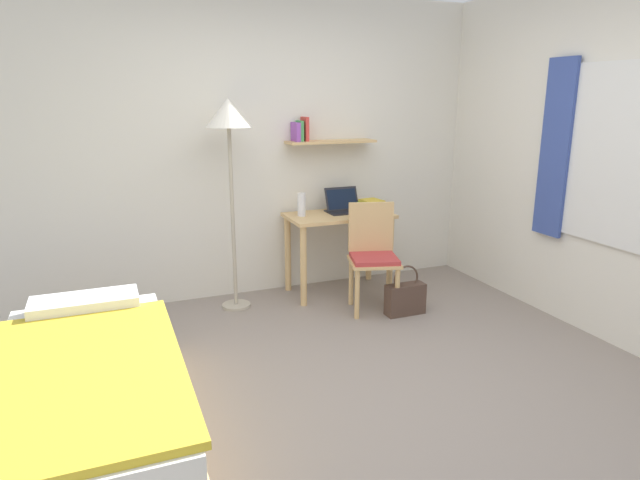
# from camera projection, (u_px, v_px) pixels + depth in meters

# --- Properties ---
(ground_plane) EXTENTS (5.28, 5.28, 0.00)m
(ground_plane) POSITION_uv_depth(u_px,v_px,m) (361.00, 394.00, 3.31)
(ground_plane) COLOR gray
(wall_back) EXTENTS (4.40, 0.27, 2.60)m
(wall_back) POSITION_uv_depth(u_px,v_px,m) (263.00, 149.00, 4.79)
(wall_back) COLOR silver
(wall_back) RESTS_ON ground_plane
(wall_right) EXTENTS (0.10, 4.40, 2.60)m
(wall_right) POSITION_uv_depth(u_px,v_px,m) (630.00, 164.00, 3.72)
(wall_right) COLOR silver
(wall_right) RESTS_ON ground_plane
(bed) EXTENTS (0.93, 1.94, 0.54)m
(bed) POSITION_uv_depth(u_px,v_px,m) (88.00, 400.00, 2.80)
(bed) COLOR tan
(bed) RESTS_ON ground_plane
(desk) EXTENTS (0.93, 0.51, 0.73)m
(desk) POSITION_uv_depth(u_px,v_px,m) (339.00, 231.00, 4.90)
(desk) COLOR tan
(desk) RESTS_ON ground_plane
(desk_chair) EXTENTS (0.49, 0.48, 0.89)m
(desk_chair) POSITION_uv_depth(u_px,v_px,m) (373.00, 253.00, 4.53)
(desk_chair) COLOR tan
(desk_chair) RESTS_ON ground_plane
(standing_lamp) EXTENTS (0.37, 0.37, 1.73)m
(standing_lamp) POSITION_uv_depth(u_px,v_px,m) (229.00, 127.00, 4.29)
(standing_lamp) COLOR #B2A893
(standing_lamp) RESTS_ON ground_plane
(laptop) EXTENTS (0.32, 0.23, 0.21)m
(laptop) POSITION_uv_depth(u_px,v_px,m) (343.00, 206.00, 4.94)
(laptop) COLOR black
(laptop) RESTS_ON desk
(water_bottle) EXTENTS (0.07, 0.07, 0.20)m
(water_bottle) POSITION_uv_depth(u_px,v_px,m) (302.00, 205.00, 4.76)
(water_bottle) COLOR silver
(water_bottle) RESTS_ON desk
(book_stack) EXTENTS (0.20, 0.24, 0.11)m
(book_stack) POSITION_uv_depth(u_px,v_px,m) (371.00, 206.00, 4.94)
(book_stack) COLOR #3384C6
(book_stack) RESTS_ON desk
(handbag) EXTENTS (0.33, 0.12, 0.42)m
(handbag) POSITION_uv_depth(u_px,v_px,m) (405.00, 298.00, 4.49)
(handbag) COLOR #4C382D
(handbag) RESTS_ON ground_plane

